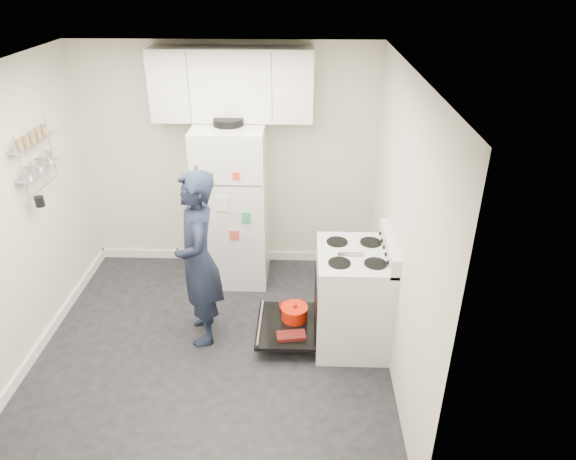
{
  "coord_description": "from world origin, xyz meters",
  "views": [
    {
      "loc": [
        0.81,
        -3.68,
        3.21
      ],
      "look_at": [
        0.68,
        0.36,
        1.05
      ],
      "focal_mm": 32.0,
      "sensor_mm": 36.0,
      "label": 1
    }
  ],
  "objects_px": {
    "open_oven_door": "(289,320)",
    "electric_range": "(351,298)",
    "person": "(198,260)",
    "refrigerator": "(233,204)"
  },
  "relations": [
    {
      "from": "open_oven_door",
      "to": "electric_range",
      "type": "bearing_deg",
      "value": -3.36
    },
    {
      "from": "electric_range",
      "to": "open_oven_door",
      "type": "xyz_separation_m",
      "value": [
        -0.56,
        0.03,
        -0.29
      ]
    },
    {
      "from": "electric_range",
      "to": "person",
      "type": "xyz_separation_m",
      "value": [
        -1.37,
        0.03,
        0.37
      ]
    },
    {
      "from": "refrigerator",
      "to": "person",
      "type": "height_order",
      "value": "refrigerator"
    },
    {
      "from": "refrigerator",
      "to": "person",
      "type": "xyz_separation_m",
      "value": [
        -0.18,
        -1.07,
        -0.04
      ]
    },
    {
      "from": "electric_range",
      "to": "refrigerator",
      "type": "relative_size",
      "value": 0.61
    },
    {
      "from": "electric_range",
      "to": "person",
      "type": "distance_m",
      "value": 1.42
    },
    {
      "from": "electric_range",
      "to": "person",
      "type": "relative_size",
      "value": 0.66
    },
    {
      "from": "electric_range",
      "to": "refrigerator",
      "type": "bearing_deg",
      "value": 137.38
    },
    {
      "from": "refrigerator",
      "to": "electric_range",
      "type": "bearing_deg",
      "value": -42.62
    }
  ]
}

